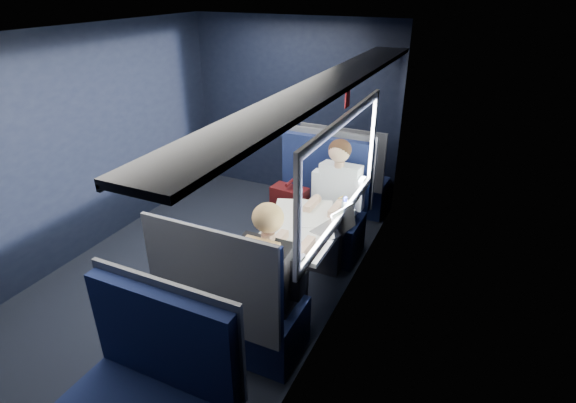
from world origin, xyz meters
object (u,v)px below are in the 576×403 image
at_px(woman, 272,272).
at_px(cup, 350,206).
at_px(bottle_small, 345,209).
at_px(seat_bay_far, 234,309).
at_px(seat_row_back, 154,401).
at_px(man, 336,198).
at_px(table, 302,233).
at_px(seat_bay_near, 316,211).
at_px(laptop, 337,225).
at_px(seat_row_front, 345,181).

height_order(woman, cup, woman).
distance_m(woman, bottle_small, 1.02).
bearing_deg(seat_bay_far, seat_row_back, -90.00).
bearing_deg(man, table, -95.52).
height_order(seat_bay_far, bottle_small, seat_bay_far).
height_order(seat_bay_near, seat_bay_far, same).
xyz_separation_m(table, seat_row_back, (-0.18, -1.80, -0.25)).
xyz_separation_m(seat_bay_far, seat_row_back, (0.00, -0.92, -0.00)).
relative_size(seat_bay_near, seat_bay_far, 1.00).
bearing_deg(man, cup, -48.36).
bearing_deg(seat_bay_near, seat_row_back, -89.63).
xyz_separation_m(seat_row_back, bottle_small, (0.48, 2.08, 0.43)).
bearing_deg(laptop, seat_bay_near, 121.49).
bearing_deg(seat_bay_far, cup, 69.95).
bearing_deg(woman, laptop, 71.86).
bearing_deg(table, laptop, 6.07).
bearing_deg(seat_bay_far, woman, 33.82).
bearing_deg(table, seat_bay_near, 102.99).
height_order(seat_row_front, man, man).
xyz_separation_m(seat_row_front, woman, (0.25, -2.50, 0.32)).
bearing_deg(laptop, seat_bay_far, -118.48).
bearing_deg(cup, laptop, -88.24).
relative_size(seat_bay_far, seat_row_front, 1.09).
bearing_deg(cup, seat_row_back, -102.11).
distance_m(seat_bay_near, seat_bay_far, 1.74).
relative_size(seat_row_back, man, 0.88).
distance_m(seat_row_front, laptop, 1.87).
height_order(table, cup, cup).
height_order(woman, laptop, woman).
bearing_deg(seat_bay_far, laptop, 61.52).
relative_size(seat_bay_near, bottle_small, 5.85).
height_order(seat_bay_near, seat_row_front, seat_bay_near).
distance_m(seat_bay_near, seat_row_front, 0.93).
bearing_deg(seat_bay_near, cup, -40.51).
bearing_deg(seat_row_front, seat_bay_near, -91.04).
relative_size(seat_row_front, seat_row_back, 1.00).
xyz_separation_m(man, laptop, (0.24, -0.67, 0.08)).
height_order(seat_row_back, man, man).
relative_size(seat_bay_near, seat_row_front, 1.09).
distance_m(man, laptop, 0.71).
xyz_separation_m(seat_bay_near, cup, (0.50, -0.42, 0.36)).
distance_m(man, cup, 0.35).
bearing_deg(bottle_small, seat_row_front, 107.56).
bearing_deg(seat_row_front, bottle_small, -72.44).
xyz_separation_m(woman, laptop, (0.24, 0.74, 0.07)).
bearing_deg(seat_bay_far, seat_bay_near, 90.56).
bearing_deg(seat_bay_near, seat_row_front, 88.96).
distance_m(laptop, bottle_small, 0.25).
bearing_deg(man, seat_bay_far, -99.03).
relative_size(seat_row_front, cup, 11.54).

